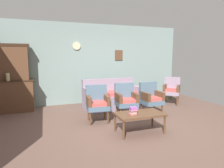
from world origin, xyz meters
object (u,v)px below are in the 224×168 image
Objects in this scene: armchair_by_doorway at (151,97)px; side_cabinet at (14,96)px; vase_on_cabinet at (8,77)px; armchair_near_cabinet at (97,102)px; wingback_chair_by_fireplace at (172,89)px; floral_couch at (112,97)px; armchair_row_middle at (126,99)px; floor_vase_by_wall at (171,91)px; book_stack_on_table at (133,111)px; coffee_table at (140,115)px.

side_cabinet is at bearing 155.20° from armchair_by_doorway.
armchair_near_cabinet is at bearing -34.79° from vase_on_cabinet.
floral_couch is at bearing 175.74° from wingback_chair_by_fireplace.
armchair_row_middle is at bearing 5.24° from armchair_near_cabinet.
armchair_row_middle and wingback_chair_by_fireplace have the same top height.
armchair_near_cabinet is 1.56× the size of floor_vase_by_wall.
floral_couch is at bearing 82.14° from book_stack_on_table.
floral_couch is at bearing -7.27° from vase_on_cabinet.
coffee_table is at bearing -93.41° from floral_couch.
vase_on_cabinet reaches higher than wingback_chair_by_fireplace.
side_cabinet is 5.01m from wingback_chair_by_fireplace.
book_stack_on_table is (2.64, -2.51, -0.54)m from vase_on_cabinet.
floral_couch is (2.85, -0.56, -0.14)m from side_cabinet.
book_stack_on_table is (-2.40, -1.98, 0.00)m from wingback_chair_by_fireplace.
coffee_table is at bearing -138.97° from wingback_chair_by_fireplace.
armchair_near_cabinet is 0.80m from armchair_row_middle.
armchair_row_middle is 1.00× the size of wingback_chair_by_fireplace.
floor_vase_by_wall is (3.30, 1.59, -0.21)m from armchair_near_cabinet.
wingback_chair_by_fireplace is 1.56× the size of floor_vase_by_wall.
vase_on_cabinet reaches higher than side_cabinet.
armchair_near_cabinet reaches higher than book_stack_on_table.
vase_on_cabinet is 3.80m from coffee_table.
vase_on_cabinet is at bearing -114.39° from side_cabinet.
wingback_chair_by_fireplace is 3.11m from book_stack_on_table.
vase_on_cabinet is at bearing 136.45° from book_stack_on_table.
floor_vase_by_wall is at bearing -1.07° from side_cabinet.
floor_vase_by_wall is at bearing 31.16° from armchair_row_middle.
vase_on_cabinet reaches higher than floor_vase_by_wall.
book_stack_on_table is at bearing -134.69° from armchair_by_doorway.
vase_on_cabinet is 0.22× the size of coffee_table.
armchair_by_doorway is at bearing -145.60° from wingback_chair_by_fireplace.
side_cabinet is 2.67m from armchair_near_cabinet.
floor_vase_by_wall is at bearing 25.71° from armchair_near_cabinet.
floral_couch is 2.01× the size of armchair_by_doorway.
side_cabinet is 3.81m from coffee_table.
armchair_row_middle is at bearing -29.40° from side_cabinet.
armchair_by_doorway is 1.56× the size of floor_vase_by_wall.
coffee_table is (2.81, -2.47, -0.66)m from vase_on_cabinet.
wingback_chair_by_fireplace is at bearing -8.26° from side_cabinet.
vase_on_cabinet is at bearing 173.98° from wingback_chair_by_fireplace.
book_stack_on_table is at bearing -43.55° from vase_on_cabinet.
floral_couch reaches higher than floor_vase_by_wall.
side_cabinet is 1.28× the size of armchair_near_cabinet.
vase_on_cabinet reaches higher than book_stack_on_table.
armchair_by_doorway is at bearing -21.81° from vase_on_cabinet.
vase_on_cabinet reaches higher than armchair_row_middle.
armchair_by_doorway and wingback_chair_by_fireplace have the same top height.
vase_on_cabinet is 3.99m from armchair_by_doorway.
vase_on_cabinet is 0.25× the size of wingback_chair_by_fireplace.
side_cabinet reaches higher than armchair_near_cabinet.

